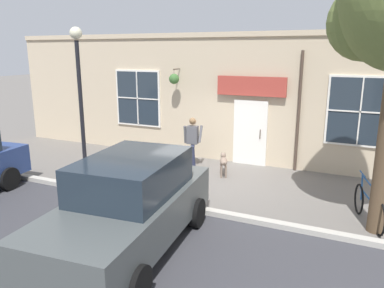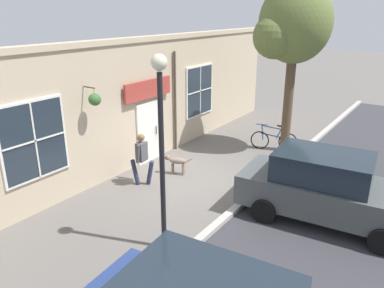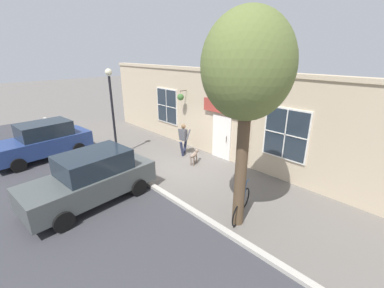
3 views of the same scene
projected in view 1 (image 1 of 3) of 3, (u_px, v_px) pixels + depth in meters
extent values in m
plane|color=#66605B|center=(210.00, 182.00, 10.61)|extent=(90.00, 90.00, 0.00)
cube|color=#B2ADA3|center=(178.00, 206.00, 8.83)|extent=(0.20, 28.00, 0.12)
cube|color=#C6B293|center=(238.00, 101.00, 12.19)|extent=(0.30, 18.00, 4.04)
cube|color=#C6B293|center=(240.00, 34.00, 11.68)|extent=(0.42, 18.00, 0.16)
cube|color=white|center=(250.00, 133.00, 12.07)|extent=(0.10, 1.10, 2.10)
cube|color=#232D38|center=(250.00, 134.00, 12.06)|extent=(0.03, 0.90, 1.90)
cylinder|color=#47382D|center=(260.00, 134.00, 11.85)|extent=(0.03, 0.03, 0.30)
cube|color=#AD3D33|center=(251.00, 86.00, 11.62)|extent=(0.08, 2.20, 0.60)
cylinder|color=#47382D|center=(299.00, 113.00, 11.23)|extent=(0.09, 0.09, 3.64)
cylinder|color=#47382D|center=(176.00, 69.00, 12.43)|extent=(0.44, 0.04, 0.04)
cylinder|color=#47382D|center=(174.00, 75.00, 12.31)|extent=(0.01, 0.01, 0.34)
cone|color=#2D2823|center=(174.00, 82.00, 12.36)|extent=(0.32, 0.32, 0.18)
sphere|color=#3D6B33|center=(174.00, 79.00, 12.34)|extent=(0.34, 0.34, 0.34)
cube|color=white|center=(138.00, 98.00, 13.56)|extent=(0.08, 1.82, 2.02)
cube|color=#232D38|center=(138.00, 98.00, 13.54)|extent=(0.03, 1.70, 1.90)
cube|color=white|center=(137.00, 98.00, 13.52)|extent=(0.04, 0.04, 1.90)
cube|color=white|center=(137.00, 98.00, 13.52)|extent=(0.04, 1.70, 0.04)
cube|color=white|center=(360.00, 112.00, 10.57)|extent=(0.08, 1.82, 2.02)
cube|color=#232D38|center=(360.00, 112.00, 10.55)|extent=(0.03, 1.70, 1.90)
cube|color=white|center=(360.00, 112.00, 10.53)|extent=(0.04, 0.04, 1.90)
cube|color=white|center=(360.00, 112.00, 10.53)|extent=(0.04, 1.70, 0.04)
cylinder|color=#282D47|center=(192.00, 153.00, 12.11)|extent=(0.30, 0.17, 0.78)
cylinder|color=#282D47|center=(193.00, 157.00, 11.67)|extent=(0.30, 0.17, 0.78)
cube|color=#4C4C51|center=(193.00, 135.00, 11.73)|extent=(0.26, 0.37, 0.56)
sphere|color=#936B4C|center=(193.00, 121.00, 11.65)|extent=(0.21, 0.21, 0.21)
sphere|color=brown|center=(192.00, 121.00, 11.61)|extent=(0.20, 0.20, 0.20)
cylinder|color=#4C4C51|center=(185.00, 135.00, 11.76)|extent=(0.17, 0.10, 0.57)
cylinder|color=#4C4C51|center=(200.00, 134.00, 11.75)|extent=(0.34, 0.12, 0.52)
ellipsoid|color=#7F6B5B|center=(224.00, 161.00, 11.01)|extent=(0.62, 0.42, 0.20)
cylinder|color=#7F6B5B|center=(221.00, 168.00, 11.25)|extent=(0.06, 0.06, 0.37)
cylinder|color=#7F6B5B|center=(225.00, 168.00, 11.24)|extent=(0.06, 0.06, 0.37)
cylinder|color=#7F6B5B|center=(221.00, 172.00, 10.91)|extent=(0.06, 0.06, 0.37)
cylinder|color=#7F6B5B|center=(226.00, 172.00, 10.91)|extent=(0.06, 0.06, 0.37)
sphere|color=#7F6B5B|center=(223.00, 155.00, 11.33)|extent=(0.17, 0.17, 0.17)
cone|color=#7F6B5B|center=(223.00, 155.00, 11.44)|extent=(0.13, 0.12, 0.09)
cone|color=#7F6B5B|center=(222.00, 153.00, 11.30)|extent=(0.06, 0.06, 0.07)
cone|color=#7F6B5B|center=(225.00, 153.00, 11.30)|extent=(0.06, 0.06, 0.07)
cylinder|color=#7F6B5B|center=(224.00, 163.00, 10.64)|extent=(0.21, 0.11, 0.14)
sphere|color=olive|center=(367.00, 22.00, 7.34)|extent=(1.52, 1.52, 1.52)
torus|color=black|center=(359.00, 199.00, 8.55)|extent=(0.69, 0.21, 0.70)
torus|color=black|center=(380.00, 219.00, 7.54)|extent=(0.69, 0.21, 0.70)
cylinder|color=#1E4C8C|center=(370.00, 200.00, 7.99)|extent=(0.92, 0.42, 0.19)
cylinder|color=#1E4C8C|center=(374.00, 197.00, 7.78)|extent=(0.22, 0.12, 0.47)
cylinder|color=#1E4C8C|center=(370.00, 185.00, 7.96)|extent=(0.78, 0.36, 0.16)
cylinder|color=#1E4C8C|center=(362.00, 187.00, 8.39)|extent=(0.11, 0.08, 0.58)
cylinder|color=#1E4C8C|center=(363.00, 174.00, 8.35)|extent=(0.45, 0.14, 0.03)
ellipsoid|color=black|center=(376.00, 185.00, 7.72)|extent=(0.27, 0.19, 0.10)
cylinder|color=black|center=(9.00, 179.00, 9.95)|extent=(0.63, 0.23, 0.62)
cube|color=#474C4C|center=(128.00, 216.00, 6.84)|extent=(4.44, 2.14, 0.76)
cube|color=#1E2833|center=(132.00, 175.00, 6.86)|extent=(2.37, 1.74, 0.68)
cylinder|color=black|center=(138.00, 286.00, 5.43)|extent=(0.63, 0.23, 0.62)
cylinder|color=black|center=(40.00, 263.00, 6.00)|extent=(0.63, 0.23, 0.62)
cylinder|color=black|center=(197.00, 213.00, 7.86)|extent=(0.63, 0.23, 0.62)
cylinder|color=black|center=(123.00, 202.00, 8.43)|extent=(0.63, 0.23, 0.62)
cylinder|color=black|center=(82.00, 114.00, 10.14)|extent=(0.11, 0.11, 3.88)
sphere|color=beige|center=(76.00, 33.00, 9.63)|extent=(0.32, 0.32, 0.32)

